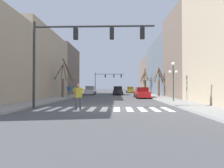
{
  "coord_description": "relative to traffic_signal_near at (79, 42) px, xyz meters",
  "views": [
    {
      "loc": [
        0.91,
        -13.35,
        1.6
      ],
      "look_at": [
        -0.25,
        27.92,
        2.27
      ],
      "focal_mm": 28.0,
      "sensor_mm": 36.0,
      "label": 1
    }
  ],
  "objects": [
    {
      "name": "car_parked_right_mid",
      "position": [
        -2.53,
        22.21,
        -4.12
      ],
      "size": [
        1.99,
        4.42,
        1.75
      ],
      "rotation": [
        0.0,
        0.0,
        1.57
      ],
      "color": "silver",
      "rests_on": "ground_plane"
    },
    {
      "name": "building_row_left",
      "position": [
        -9.31,
        12.55,
        -0.2
      ],
      "size": [
        6.0,
        34.96,
        10.12
      ],
      "color": "tan",
      "rests_on": "ground_plane"
    },
    {
      "name": "traffic_signal_near",
      "position": [
        0.0,
        0.0,
        0.0
      ],
      "size": [
        9.11,
        0.28,
        6.52
      ],
      "color": "#2D2D2D",
      "rests_on": "ground_plane"
    },
    {
      "name": "building_row_right",
      "position": [
        13.16,
        18.79,
        0.57
      ],
      "size": [
        6.0,
        51.47,
        12.25
      ],
      "color": "tan",
      "rests_on": "ground_plane"
    },
    {
      "name": "crosswalk_stripes",
      "position": [
        1.93,
        -0.37,
        -4.93
      ],
      "size": [
        9.45,
        2.6,
        0.01
      ],
      "color": "white",
      "rests_on": "ground_plane"
    },
    {
      "name": "car_parked_left_mid",
      "position": [
        6.4,
        12.19,
        -4.21
      ],
      "size": [
        1.95,
        4.62,
        1.54
      ],
      "rotation": [
        0.0,
        0.0,
        1.57
      ],
      "color": "red",
      "rests_on": "ground_plane"
    },
    {
      "name": "car_parked_right_near",
      "position": [
        3.03,
        22.02,
        -4.14
      ],
      "size": [
        2.01,
        4.76,
        1.71
      ],
      "rotation": [
        0.0,
        0.0,
        1.57
      ],
      "color": "black",
      "rests_on": "ground_plane"
    },
    {
      "name": "street_tree_left_near",
      "position": [
        9.27,
        14.06,
        -2.54
      ],
      "size": [
        1.86,
        2.53,
        4.57
      ],
      "color": "brown",
      "rests_on": "sidewalk_right"
    },
    {
      "name": "street_tree_right_mid",
      "position": [
        8.75,
        24.42,
        -2.98
      ],
      "size": [
        2.82,
        1.41,
        4.18
      ],
      "color": "brown",
      "rests_on": "sidewalk_right"
    },
    {
      "name": "car_driving_toward_lane",
      "position": [
        6.39,
        34.38,
        -4.17
      ],
      "size": [
        1.97,
        4.65,
        1.62
      ],
      "rotation": [
        0.0,
        0.0,
        1.57
      ],
      "color": "#A38423",
      "rests_on": "ground_plane"
    },
    {
      "name": "street_lamp_right_corner",
      "position": [
        8.68,
        5.31,
        -1.92
      ],
      "size": [
        0.95,
        0.36,
        4.02
      ],
      "color": "#1E4C2D",
      "rests_on": "sidewalk_right"
    },
    {
      "name": "street_tree_right_near",
      "position": [
        8.8,
        24.49,
        -2.15
      ],
      "size": [
        1.15,
        3.1,
        5.44
      ],
      "color": "#473828",
      "rests_on": "sidewalk_right"
    },
    {
      "name": "pedestrian_waiting_at_curb",
      "position": [
        0.18,
        -1.0,
        -3.86
      ],
      "size": [
        0.7,
        0.51,
        1.82
      ],
      "rotation": [
        0.0,
        0.0,
        0.58
      ],
      "color": "#4C4C51",
      "rests_on": "ground_plane"
    },
    {
      "name": "ground_plane",
      "position": [
        1.93,
        0.44,
        -4.93
      ],
      "size": [
        240.0,
        240.0,
        0.0
      ],
      "primitive_type": "plane",
      "color": "#4C4C4F"
    },
    {
      "name": "sidewalk_right",
      "position": [
        8.83,
        0.44,
        -4.86
      ],
      "size": [
        2.66,
        90.0,
        0.15
      ],
      "color": "gray",
      "rests_on": "ground_plane"
    },
    {
      "name": "sidewalk_left",
      "position": [
        -4.98,
        0.44,
        -4.86
      ],
      "size": [
        2.66,
        90.0,
        0.15
      ],
      "color": "gray",
      "rests_on": "ground_plane"
    },
    {
      "name": "street_tree_right_far",
      "position": [
        -4.64,
        11.46,
        -2.31
      ],
      "size": [
        3.19,
        3.67,
        5.52
      ],
      "color": "brown",
      "rests_on": "sidewalk_left"
    },
    {
      "name": "traffic_signal_far",
      "position": [
        -0.15,
        37.04,
        -0.68
      ],
      "size": [
        8.36,
        0.28,
        5.64
      ],
      "color": "#2D2D2D",
      "rests_on": "ground_plane"
    },
    {
      "name": "pedestrian_on_right_sidewalk",
      "position": [
        -4.33,
        12.86,
        -3.74
      ],
      "size": [
        0.76,
        0.28,
        1.77
      ],
      "rotation": [
        0.0,
        0.0,
        0.12
      ],
      "color": "#7A705B",
      "rests_on": "sidewalk_left"
    }
  ]
}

